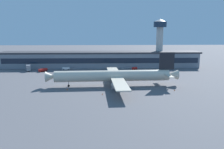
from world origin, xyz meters
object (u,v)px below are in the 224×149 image
(pushback_tractor, at_px, (66,68))
(belt_loader, at_px, (43,70))
(traffic_cone_2, at_px, (102,94))
(traffic_cone_0, at_px, (67,89))
(baggage_tug, at_px, (135,68))
(control_tower, at_px, (160,37))
(airliner, at_px, (114,76))
(catering_truck, at_px, (28,68))
(traffic_cone_1, at_px, (175,90))

(pushback_tractor, relative_size, belt_loader, 0.74)
(pushback_tractor, xyz_separation_m, traffic_cone_2, (25.16, -64.17, -0.76))
(traffic_cone_0, bearing_deg, baggage_tug, 54.90)
(baggage_tug, relative_size, traffic_cone_0, 5.35)
(baggage_tug, bearing_deg, traffic_cone_2, -109.31)
(baggage_tug, relative_size, traffic_cone_2, 6.81)
(pushback_tractor, xyz_separation_m, belt_loader, (-14.33, -6.04, 0.10))
(traffic_cone_0, height_order, traffic_cone_2, traffic_cone_0)
(control_tower, relative_size, traffic_cone_0, 47.11)
(airliner, distance_m, pushback_tractor, 57.49)
(control_tower, distance_m, catering_truck, 96.03)
(traffic_cone_0, relative_size, traffic_cone_1, 1.21)
(belt_loader, xyz_separation_m, traffic_cone_0, (23.29, -49.84, -0.78))
(catering_truck, bearing_deg, traffic_cone_1, -33.79)
(pushback_tractor, bearing_deg, traffic_cone_1, -45.29)
(belt_loader, height_order, traffic_cone_0, belt_loader)
(airliner, distance_m, control_tower, 74.93)
(control_tower, distance_m, baggage_tug, 33.43)
(catering_truck, distance_m, traffic_cone_0, 62.57)
(baggage_tug, xyz_separation_m, traffic_cone_0, (-38.09, -54.19, -0.71))
(baggage_tug, bearing_deg, traffic_cone_1, -78.96)
(airliner, bearing_deg, belt_loader, 136.98)
(belt_loader, distance_m, traffic_cone_0, 55.02)
(traffic_cone_0, bearing_deg, traffic_cone_1, -3.37)
(traffic_cone_2, bearing_deg, baggage_tug, 70.69)
(baggage_tug, height_order, catering_truck, catering_truck)
(baggage_tug, xyz_separation_m, traffic_cone_1, (11.14, -57.09, -0.78))
(catering_truck, relative_size, traffic_cone_0, 10.31)
(traffic_cone_0, bearing_deg, traffic_cone_2, -27.08)
(catering_truck, bearing_deg, belt_loader, -14.99)
(baggage_tug, bearing_deg, traffic_cone_0, -125.10)
(airliner, height_order, traffic_cone_1, airliner)
(traffic_cone_2, bearing_deg, airliner, 70.00)
(control_tower, distance_m, traffic_cone_0, 94.34)
(airliner, relative_size, traffic_cone_1, 106.85)
(control_tower, height_order, belt_loader, control_tower)
(baggage_tug, height_order, traffic_cone_0, baggage_tug)
(belt_loader, relative_size, traffic_cone_2, 11.18)
(baggage_tug, bearing_deg, airliner, -109.07)
(pushback_tractor, relative_size, traffic_cone_2, 8.32)
(airliner, height_order, traffic_cone_2, airliner)
(control_tower, xyz_separation_m, catering_truck, (-92.28, -18.24, -19.34))
(catering_truck, distance_m, traffic_cone_1, 99.88)
(pushback_tractor, xyz_separation_m, traffic_cone_0, (8.95, -55.88, -0.68))
(airliner, xyz_separation_m, traffic_cone_0, (-21.98, -7.59, -4.71))
(airliner, xyz_separation_m, pushback_tractor, (-30.94, 48.29, -4.03))
(control_tower, xyz_separation_m, traffic_cone_2, (-42.31, -79.17, -21.34))
(control_tower, relative_size, baggage_tug, 8.81)
(pushback_tractor, relative_size, traffic_cone_1, 7.92)
(belt_loader, bearing_deg, baggage_tug, 4.06)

